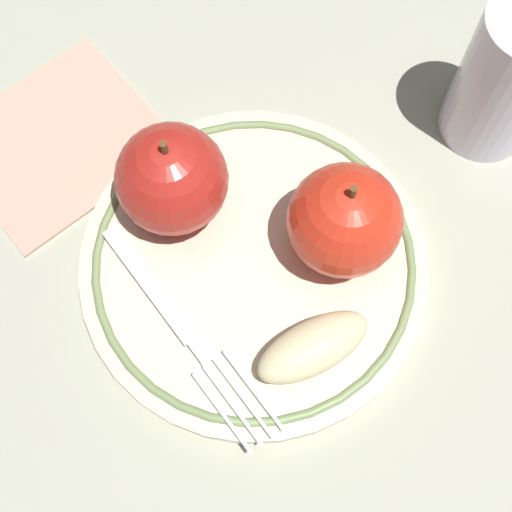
% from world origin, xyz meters
% --- Properties ---
extents(ground_plane, '(2.00, 2.00, 0.00)m').
position_xyz_m(ground_plane, '(0.00, 0.00, 0.00)').
color(ground_plane, '#A9AC96').
extents(plate, '(0.24, 0.24, 0.02)m').
position_xyz_m(plate, '(0.01, -0.00, 0.01)').
color(plate, beige).
rests_on(plate, ground_plane).
extents(apple_red_whole, '(0.07, 0.07, 0.08)m').
position_xyz_m(apple_red_whole, '(0.07, -0.01, 0.05)').
color(apple_red_whole, red).
rests_on(apple_red_whole, plate).
extents(apple_second_whole, '(0.07, 0.07, 0.08)m').
position_xyz_m(apple_second_whole, '(-0.02, 0.06, 0.05)').
color(apple_second_whole, '#B5241C').
rests_on(apple_second_whole, plate).
extents(apple_slice_front, '(0.08, 0.05, 0.02)m').
position_xyz_m(apple_slice_front, '(0.03, -0.07, 0.03)').
color(apple_slice_front, beige).
rests_on(apple_slice_front, plate).
extents(fork, '(0.07, 0.17, 0.00)m').
position_xyz_m(fork, '(-0.05, -0.03, 0.02)').
color(fork, silver).
rests_on(fork, plate).
extents(drinking_glass, '(0.07, 0.07, 0.12)m').
position_xyz_m(drinking_glass, '(0.21, 0.05, 0.06)').
color(drinking_glass, silver).
rests_on(drinking_glass, ground_plane).
extents(napkin_folded, '(0.17, 0.16, 0.01)m').
position_xyz_m(napkin_folded, '(-0.09, 0.14, 0.00)').
color(napkin_folded, tan).
rests_on(napkin_folded, ground_plane).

